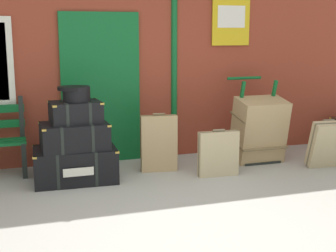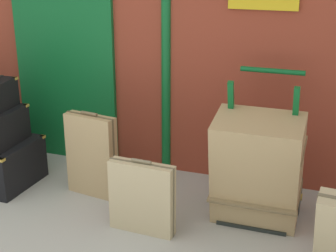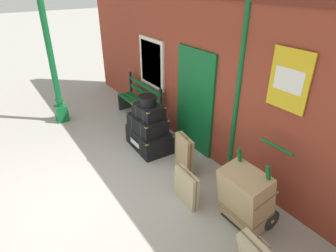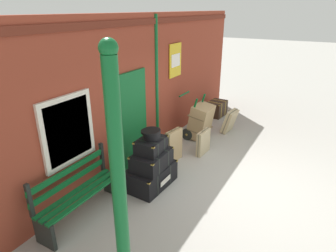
{
  "view_description": "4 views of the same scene",
  "coord_description": "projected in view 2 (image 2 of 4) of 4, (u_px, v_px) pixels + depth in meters",
  "views": [
    {
      "loc": [
        -1.49,
        -4.21,
        1.84
      ],
      "look_at": [
        0.41,
        1.66,
        0.62
      ],
      "focal_mm": 51.29,
      "sensor_mm": 36.0,
      "label": 1
    },
    {
      "loc": [
        2.3,
        -1.92,
        2.13
      ],
      "look_at": [
        1.04,
        1.67,
        0.76
      ],
      "focal_mm": 53.15,
      "sensor_mm": 36.0,
      "label": 2
    },
    {
      "loc": [
        3.8,
        -0.95,
        3.29
      ],
      "look_at": [
        0.01,
        1.56,
        0.9
      ],
      "focal_mm": 30.7,
      "sensor_mm": 36.0,
      "label": 3
    },
    {
      "loc": [
        -4.94,
        -1.12,
        3.28
      ],
      "look_at": [
        0.38,
        1.92,
        0.79
      ],
      "focal_mm": 31.04,
      "sensor_mm": 36.0,
      "label": 4
    }
  ],
  "objects": [
    {
      "name": "porters_trolley",
      "position": [
        259.0,
        182.0,
        4.18
      ],
      "size": [
        0.71,
        0.69,
        1.18
      ],
      "color": "black",
      "rests_on": "ground"
    },
    {
      "name": "large_brown_trunk",
      "position": [
        257.0,
        169.0,
        3.95
      ],
      "size": [
        0.7,
        0.59,
        0.94
      ],
      "color": "tan",
      "rests_on": "ground"
    },
    {
      "name": "brick_facade",
      "position": [
        98.0,
        5.0,
        4.91
      ],
      "size": [
        10.4,
        0.35,
        3.2
      ],
      "color": "brown",
      "rests_on": "ground"
    },
    {
      "name": "suitcase_brown",
      "position": [
        92.0,
        155.0,
        4.45
      ],
      "size": [
        0.49,
        0.2,
        0.79
      ],
      "color": "tan",
      "rests_on": "ground"
    },
    {
      "name": "suitcase_oxblood",
      "position": [
        142.0,
        198.0,
        3.88
      ],
      "size": [
        0.54,
        0.15,
        0.62
      ],
      "color": "tan",
      "rests_on": "ground"
    }
  ]
}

